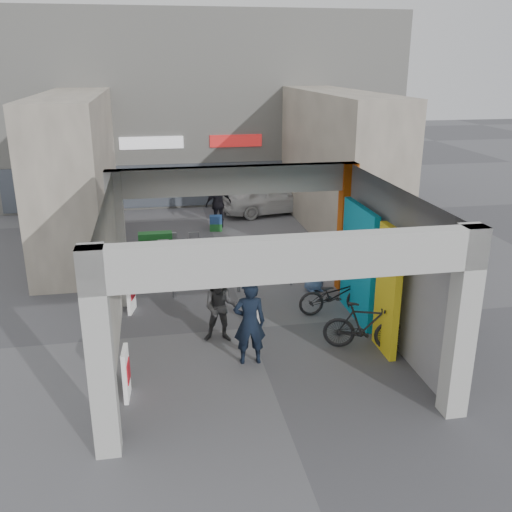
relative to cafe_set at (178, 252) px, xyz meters
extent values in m
plane|color=#59595E|center=(1.41, -5.15, -0.28)|extent=(90.00, 90.00, 0.00)
cube|color=#B9B9B5|center=(-1.59, -9.15, 1.47)|extent=(0.40, 0.40, 3.50)
cube|color=#B9B9B5|center=(-1.59, -3.15, 1.47)|extent=(0.40, 0.40, 3.50)
cube|color=#B9B9B5|center=(4.41, -9.15, 1.47)|extent=(0.40, 0.40, 3.50)
cube|color=#DB580C|center=(4.41, -3.15, 1.47)|extent=(0.40, 0.40, 3.50)
plane|color=silver|center=(-1.59, -6.15, 1.47)|extent=(0.00, 6.40, 6.40)
plane|color=#95959A|center=(4.41, -6.15, 1.47)|extent=(0.00, 6.40, 6.40)
cube|color=#0CA1CC|center=(4.11, -4.95, 1.12)|extent=(0.15, 2.00, 2.80)
cube|color=yellow|center=(4.11, -6.75, 1.12)|extent=(0.15, 1.00, 2.80)
plane|color=beige|center=(1.41, -6.15, 3.22)|extent=(6.40, 6.40, 0.00)
cube|color=#B9B9B5|center=(1.41, -3.10, 2.87)|extent=(6.40, 0.30, 0.70)
cube|color=#B9B9B5|center=(1.41, -9.20, 2.87)|extent=(6.40, 0.30, 0.70)
cube|color=white|center=(1.41, -2.93, 2.82)|extent=(4.20, 0.05, 0.55)
cube|color=silver|center=(1.41, 8.85, 3.72)|extent=(18.00, 4.00, 8.00)
cube|color=#515966|center=(1.41, 6.80, 0.72)|extent=(16.20, 0.06, 1.80)
cube|color=white|center=(-0.59, 6.81, 2.52)|extent=(2.60, 0.06, 0.50)
cube|color=red|center=(2.91, 6.81, 2.52)|extent=(2.20, 0.06, 0.50)
cube|color=beige|center=(-3.09, 2.35, 2.22)|extent=(2.00, 9.00, 5.00)
cube|color=beige|center=(5.91, 2.35, 2.22)|extent=(2.00, 9.00, 5.00)
cylinder|color=gray|center=(-0.26, -2.95, 0.14)|extent=(0.09, 0.09, 0.85)
cylinder|color=gray|center=(1.50, -2.86, 0.16)|extent=(0.09, 0.09, 0.89)
cylinder|color=gray|center=(3.04, -2.61, 0.14)|extent=(0.09, 0.09, 0.86)
cube|color=white|center=(-1.34, -7.60, 0.22)|extent=(0.12, 0.55, 1.00)
cube|color=red|center=(-1.30, -7.60, 0.27)|extent=(0.06, 0.39, 0.40)
cube|color=white|center=(-1.34, -3.65, 0.22)|extent=(0.20, 0.55, 1.00)
cube|color=red|center=(-1.30, -3.65, 0.27)|extent=(0.13, 0.38, 0.40)
cylinder|color=#A1A1A6|center=(0.11, -0.25, 0.04)|extent=(0.05, 0.05, 0.65)
cylinder|color=#A1A1A6|center=(0.11, -0.25, -0.28)|extent=(0.40, 0.40, 0.02)
cylinder|color=#A1A1A6|center=(0.11, -0.25, 0.36)|extent=(0.63, 0.63, 0.04)
cube|color=#A1A1A6|center=(-0.43, -0.43, -0.08)|extent=(0.34, 0.34, 0.40)
cube|color=#A1A1A6|center=(-0.43, -0.27, 0.32)|extent=(0.34, 0.04, 0.40)
cube|color=#A1A1A6|center=(0.55, 0.20, -0.08)|extent=(0.34, 0.34, 0.40)
cube|color=#A1A1A6|center=(0.55, 0.36, 0.32)|extent=(0.34, 0.04, 0.40)
cube|color=#A1A1A6|center=(-0.16, 0.29, -0.08)|extent=(0.34, 0.34, 0.40)
cube|color=#A1A1A6|center=(-0.16, 0.45, 0.32)|extent=(0.34, 0.04, 0.40)
cube|color=black|center=(-0.67, 0.27, -0.13)|extent=(1.27, 0.63, 0.32)
cube|color=#1C6221|center=(-0.67, 0.11, 0.03)|extent=(1.06, 0.37, 0.19)
cube|color=#1C6221|center=(-0.67, 0.27, 0.24)|extent=(1.06, 0.37, 0.19)
cube|color=#1C6221|center=(-0.67, 0.43, 0.46)|extent=(1.06, 0.37, 0.19)
cube|color=#1C6221|center=(1.58, 3.16, -0.14)|extent=(0.49, 0.41, 0.28)
cube|color=#254987|center=(1.58, 3.16, 0.14)|extent=(0.49, 0.41, 0.28)
cube|color=black|center=(1.61, -4.88, -0.18)|extent=(0.22, 0.29, 0.22)
cube|color=black|center=(1.61, -5.00, -0.01)|extent=(0.17, 0.14, 0.32)
cube|color=white|center=(1.61, -5.08, -0.05)|extent=(0.14, 0.03, 0.31)
cylinder|color=white|center=(1.56, -5.06, -0.16)|extent=(0.04, 0.04, 0.25)
cylinder|color=white|center=(1.66, -5.06, -0.16)|extent=(0.04, 0.04, 0.25)
sphere|color=black|center=(1.61, -5.01, 0.18)|extent=(0.17, 0.17, 0.17)
cube|color=white|center=(1.61, -5.10, 0.17)|extent=(0.07, 0.11, 0.05)
cone|color=black|center=(1.56, -4.98, 0.27)|extent=(0.06, 0.06, 0.07)
cone|color=black|center=(1.65, -4.98, 0.27)|extent=(0.06, 0.06, 0.07)
imported|color=black|center=(1.14, -6.72, 0.63)|extent=(0.69, 0.47, 1.83)
imported|color=#3C3C3E|center=(0.68, -5.63, 0.53)|extent=(0.88, 0.73, 1.63)
imported|color=#5D7FB6|center=(3.58, -3.16, 0.48)|extent=(0.86, 0.69, 1.53)
imported|color=black|center=(1.73, 3.55, 0.64)|extent=(1.17, 0.83, 1.84)
imported|color=black|center=(3.66, -4.68, 0.21)|extent=(1.89, 0.71, 0.98)
imported|color=black|center=(3.71, -6.60, 0.26)|extent=(1.87, 1.09, 1.09)
imported|color=silver|center=(4.05, 5.25, 0.40)|extent=(4.27, 2.34, 1.38)
camera|label=1|loc=(-0.65, -17.18, 5.73)|focal=40.00mm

